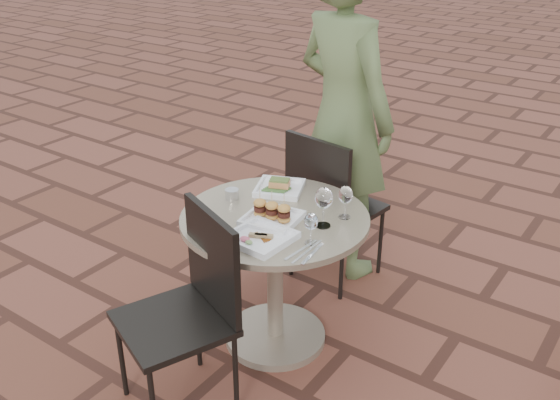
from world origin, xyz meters
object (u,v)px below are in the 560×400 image
Objects in this scene: chair_far at (328,198)px; plate_salmon at (279,187)px; plate_sliders at (272,215)px; cafe_table at (275,260)px; chair_near at (192,297)px; diner at (344,117)px; plate_tuna at (260,237)px.

plate_salmon is at bearing 88.62° from chair_far.
cafe_table is at bearing 113.01° from plate_sliders.
chair_near is 1.46m from diner.
chair_near is 0.49× the size of diner.
plate_sliders is at bearing -60.62° from plate_salmon.
plate_sliders is (0.17, -0.29, 0.02)m from plate_salmon.
plate_salmon is at bearing 115.97° from plate_tuna.
diner is 0.66m from plate_salmon.
plate_tuna reaches higher than cafe_table.
diner is (-0.05, 0.23, 0.41)m from chair_far.
cafe_table is 0.29m from plate_sliders.
diner is at bearing 101.20° from plate_tuna.
chair_far is 1.17m from chair_near.
chair_far is at bearing 118.43° from diner.
chair_near is at bearing -113.47° from plate_tuna.
plate_sliders reaches higher than plate_salmon.
chair_near reaches higher than cafe_table.
chair_near reaches higher than plate_tuna.
chair_far is 0.49× the size of diner.
plate_salmon is at bearing 104.86° from diner.
plate_salmon is 0.52m from plate_tuna.
chair_near is 3.41× the size of plate_sliders.
chair_near is at bearing -98.78° from plate_sliders.
plate_sliders is (0.02, -0.06, 0.28)m from cafe_table.
diner is (-0.13, 0.86, 0.47)m from cafe_table.
diner reaches higher than plate_sliders.
plate_sliders is (0.10, -0.69, 0.21)m from chair_far.
diner is 7.03× the size of plate_sliders.
cafe_table is 0.38m from plate_salmon.
chair_near reaches higher than plate_sliders.
diner is 0.95m from plate_sliders.
chair_near is (-0.05, -0.54, 0.07)m from cafe_table.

